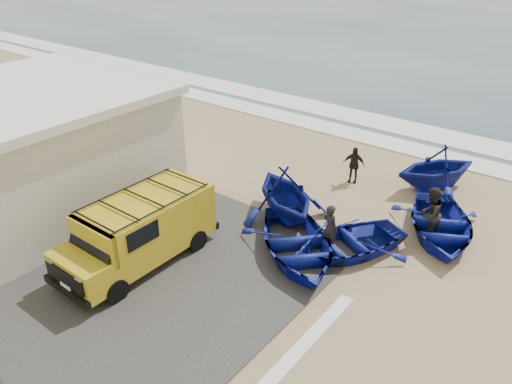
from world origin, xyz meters
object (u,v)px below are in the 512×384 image
Objects in this scene: boat_mid_right at (440,225)px; fisherman_back at (354,165)px; building at (17,152)px; van at (140,229)px; boat_near_right at (348,242)px; fisherman_front at (330,228)px; parapet at (284,374)px; boat_near_left at (297,244)px; boat_mid_left at (285,194)px; fisherman_middle at (430,214)px; boat_far_left at (436,168)px.

fisherman_back is (-4.30, 1.90, 0.33)m from boat_mid_right.
building reaches higher than van.
fisherman_front is at bearing -129.30° from boat_near_right.
boat_mid_right is at bearing 82.30° from boat_near_right.
building is 12.68m from parapet.
parapet is at bearing -107.06° from boat_near_left.
van is 4.88m from boat_near_left.
boat_mid_left is (-4.25, 6.14, 0.69)m from parapet.
boat_near_left is at bearing -95.67° from fisherman_back.
fisherman_front reaches higher than fisherman_back.
van is 2.68× the size of fisherman_middle.
fisherman_middle is at bearing 3.85° from boat_near_left.
van is at bearing -84.85° from boat_far_left.
building reaches higher than fisherman_front.
fisherman_middle is (0.32, 7.94, 0.68)m from parapet.
fisherman_middle is (-0.29, -0.39, 0.51)m from boat_mid_right.
van is at bearing -36.41° from fisherman_middle.
fisherman_front is (4.30, 4.08, -0.35)m from van.
fisherman_front is at bearing 43.78° from van.
boat_far_left is at bearing 85.67° from boat_mid_right.
parapet is at bearing 5.68° from fisherman_middle.
van is 11.76m from boat_far_left.
fisherman_middle is (1.14, -3.75, 0.03)m from boat_far_left.
boat_mid_right is (6.85, 7.08, -0.73)m from van.
building is at bearing 40.49° from fisherman_front.
boat_near_right is 5.23m from fisherman_back.
boat_far_left is (-0.82, 11.68, 0.65)m from parapet.
van reaches higher than fisherman_front.
parapet is 8.35m from boat_mid_right.
boat_near_left is 7.53m from boat_far_left.
building is 5.67× the size of fisherman_front.
boat_near_left is 1.19m from fisherman_front.
boat_near_left is 1.15× the size of boat_near_right.
van is 6.54m from boat_near_right.
boat_mid_left is 1.93× the size of fisherman_middle.
parapet is 11.73m from boat_far_left.
fisherman_back is at bearing 109.82° from parapet.
building is 12.15m from boat_near_right.
boat_mid_right is 2.78× the size of fisherman_back.
boat_far_left reaches higher than fisherman_back.
boat_near_left is (-2.55, 4.37, 0.19)m from parapet.
parapet is at bearing -11.00° from van.
building is at bearing -53.60° from fisherman_middle.
building is at bearing 155.39° from boat_mid_left.
fisherman_back is (-2.31, 4.67, 0.37)m from boat_near_right.
fisherman_middle reaches higher than boat_near_right.
boat_mid_right is at bearing -34.29° from boat_far_left.
building reaches higher than boat_near_right.
building is 2.42× the size of boat_near_right.
van reaches higher than boat_near_left.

